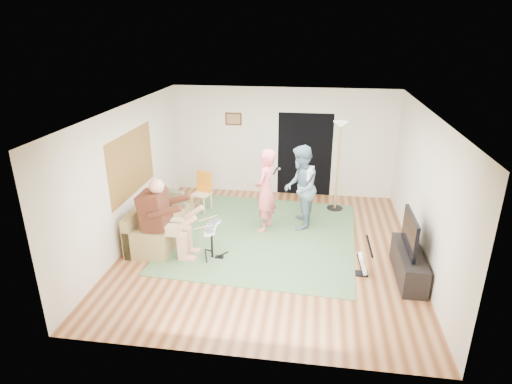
{
  "coord_description": "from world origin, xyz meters",
  "views": [
    {
      "loc": [
        0.82,
        -7.37,
        4.07
      ],
      "look_at": [
        -0.29,
        0.3,
        1.04
      ],
      "focal_mm": 30.0,
      "sensor_mm": 36.0,
      "label": 1
    }
  ],
  "objects_px": {
    "drum_kit": "(212,244)",
    "television": "(410,233)",
    "dining_chair": "(202,197)",
    "singer": "(265,191)",
    "sofa": "(158,226)",
    "guitar_spare": "(363,263)",
    "torchiere_lamp": "(339,150)",
    "tv_cabinet": "(409,264)",
    "guitarist": "(300,188)"
  },
  "relations": [
    {
      "from": "drum_kit",
      "to": "television",
      "type": "distance_m",
      "value": 3.5
    },
    {
      "from": "dining_chair",
      "to": "television",
      "type": "xyz_separation_m",
      "value": [
        4.21,
        -2.29,
        0.52
      ]
    },
    {
      "from": "singer",
      "to": "television",
      "type": "bearing_deg",
      "value": 73.6
    },
    {
      "from": "sofa",
      "to": "guitar_spare",
      "type": "xyz_separation_m",
      "value": [
        4.02,
        -0.84,
        -0.04
      ]
    },
    {
      "from": "singer",
      "to": "television",
      "type": "relative_size",
      "value": 1.78
    },
    {
      "from": "drum_kit",
      "to": "guitar_spare",
      "type": "relative_size",
      "value": 0.88
    },
    {
      "from": "sofa",
      "to": "guitar_spare",
      "type": "distance_m",
      "value": 4.11
    },
    {
      "from": "drum_kit",
      "to": "torchiere_lamp",
      "type": "relative_size",
      "value": 0.32
    },
    {
      "from": "singer",
      "to": "dining_chair",
      "type": "xyz_separation_m",
      "value": [
        -1.59,
        0.79,
        -0.56
      ]
    },
    {
      "from": "dining_chair",
      "to": "drum_kit",
      "type": "bearing_deg",
      "value": -54.72
    },
    {
      "from": "sofa",
      "to": "singer",
      "type": "height_order",
      "value": "singer"
    },
    {
      "from": "dining_chair",
      "to": "tv_cabinet",
      "type": "bearing_deg",
      "value": -12.58
    },
    {
      "from": "singer",
      "to": "dining_chair",
      "type": "height_order",
      "value": "singer"
    },
    {
      "from": "singer",
      "to": "tv_cabinet",
      "type": "height_order",
      "value": "singer"
    },
    {
      "from": "torchiere_lamp",
      "to": "guitar_spare",
      "type": "bearing_deg",
      "value": -82.0
    },
    {
      "from": "guitar_spare",
      "to": "tv_cabinet",
      "type": "distance_m",
      "value": 0.77
    },
    {
      "from": "tv_cabinet",
      "to": "drum_kit",
      "type": "bearing_deg",
      "value": 177.51
    },
    {
      "from": "guitar_spare",
      "to": "dining_chair",
      "type": "bearing_deg",
      "value": 146.36
    },
    {
      "from": "television",
      "to": "tv_cabinet",
      "type": "bearing_deg",
      "value": 0.0
    },
    {
      "from": "guitar_spare",
      "to": "television",
      "type": "xyz_separation_m",
      "value": [
        0.72,
        0.04,
        0.63
      ]
    },
    {
      "from": "sofa",
      "to": "torchiere_lamp",
      "type": "xyz_separation_m",
      "value": [
        3.62,
        2.0,
        1.18
      ]
    },
    {
      "from": "sofa",
      "to": "singer",
      "type": "relative_size",
      "value": 1.11
    },
    {
      "from": "guitar_spare",
      "to": "sofa",
      "type": "bearing_deg",
      "value": 168.2
    },
    {
      "from": "guitarist",
      "to": "television",
      "type": "relative_size",
      "value": 1.81
    },
    {
      "from": "drum_kit",
      "to": "television",
      "type": "xyz_separation_m",
      "value": [
        3.45,
        -0.15,
        0.55
      ]
    },
    {
      "from": "torchiere_lamp",
      "to": "dining_chair",
      "type": "height_order",
      "value": "torchiere_lamp"
    },
    {
      "from": "drum_kit",
      "to": "torchiere_lamp",
      "type": "height_order",
      "value": "torchiere_lamp"
    },
    {
      "from": "drum_kit",
      "to": "dining_chair",
      "type": "xyz_separation_m",
      "value": [
        -0.76,
        2.14,
        0.03
      ]
    },
    {
      "from": "singer",
      "to": "tv_cabinet",
      "type": "bearing_deg",
      "value": 74.06
    },
    {
      "from": "drum_kit",
      "to": "singer",
      "type": "xyz_separation_m",
      "value": [
        0.83,
        1.35,
        0.59
      ]
    },
    {
      "from": "singer",
      "to": "tv_cabinet",
      "type": "relative_size",
      "value": 1.26
    },
    {
      "from": "torchiere_lamp",
      "to": "dining_chair",
      "type": "xyz_separation_m",
      "value": [
        -3.1,
        -0.51,
        -1.11
      ]
    },
    {
      "from": "torchiere_lamp",
      "to": "singer",
      "type": "bearing_deg",
      "value": -139.29
    },
    {
      "from": "dining_chair",
      "to": "television",
      "type": "relative_size",
      "value": 0.92
    },
    {
      "from": "television",
      "to": "guitarist",
      "type": "bearing_deg",
      "value": 137.9
    },
    {
      "from": "guitar_spare",
      "to": "torchiere_lamp",
      "type": "relative_size",
      "value": 0.37
    },
    {
      "from": "drum_kit",
      "to": "guitarist",
      "type": "relative_size",
      "value": 0.38
    },
    {
      "from": "guitar_spare",
      "to": "torchiere_lamp",
      "type": "height_order",
      "value": "torchiere_lamp"
    },
    {
      "from": "guitarist",
      "to": "guitar_spare",
      "type": "distance_m",
      "value": 2.24
    },
    {
      "from": "drum_kit",
      "to": "singer",
      "type": "distance_m",
      "value": 1.69
    },
    {
      "from": "sofa",
      "to": "singer",
      "type": "bearing_deg",
      "value": 18.32
    },
    {
      "from": "singer",
      "to": "television",
      "type": "height_order",
      "value": "singer"
    },
    {
      "from": "dining_chair",
      "to": "guitar_spare",
      "type": "bearing_deg",
      "value": -17.99
    },
    {
      "from": "singer",
      "to": "dining_chair",
      "type": "relative_size",
      "value": 1.93
    },
    {
      "from": "guitar_spare",
      "to": "tv_cabinet",
      "type": "height_order",
      "value": "guitar_spare"
    },
    {
      "from": "sofa",
      "to": "drum_kit",
      "type": "relative_size",
      "value": 2.89
    },
    {
      "from": "singer",
      "to": "sofa",
      "type": "bearing_deg",
      "value": -58.25
    },
    {
      "from": "singer",
      "to": "guitar_spare",
      "type": "xyz_separation_m",
      "value": [
        1.91,
        -1.54,
        -0.66
      ]
    },
    {
      "from": "singer",
      "to": "guitarist",
      "type": "height_order",
      "value": "guitarist"
    },
    {
      "from": "drum_kit",
      "to": "television",
      "type": "height_order",
      "value": "television"
    }
  ]
}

